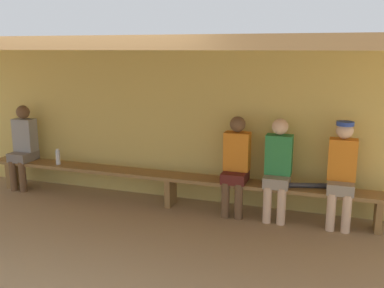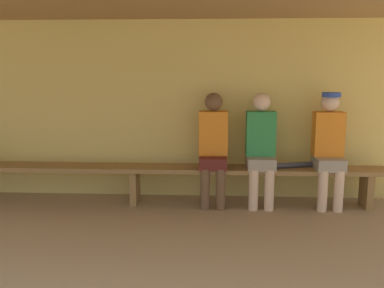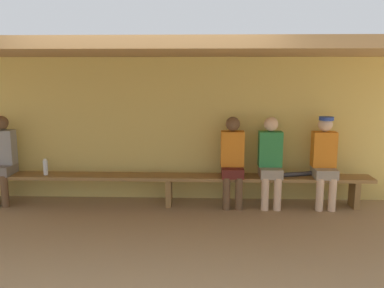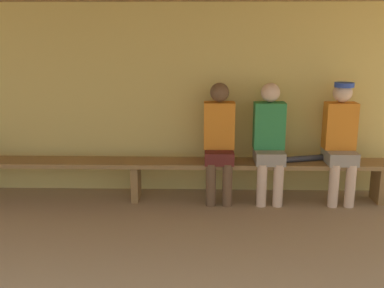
% 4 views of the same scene
% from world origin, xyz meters
% --- Properties ---
extents(ground_plane, '(24.00, 24.00, 0.00)m').
position_xyz_m(ground_plane, '(0.00, 0.00, 0.00)').
color(ground_plane, '#9E7F59').
extents(back_wall, '(8.00, 0.20, 2.20)m').
position_xyz_m(back_wall, '(0.00, 2.00, 1.10)').
color(back_wall, '#D8BC60').
rests_on(back_wall, ground).
extents(bench, '(6.00, 0.36, 0.46)m').
position_xyz_m(bench, '(0.00, 1.55, 0.39)').
color(bench, olive).
rests_on(bench, ground).
extents(player_with_sunglasses, '(0.34, 0.42, 1.34)m').
position_xyz_m(player_with_sunglasses, '(1.50, 1.55, 0.73)').
color(player_with_sunglasses, gray).
rests_on(player_with_sunglasses, ground).
extents(player_near_post, '(0.34, 0.42, 1.34)m').
position_xyz_m(player_near_post, '(0.94, 1.55, 0.73)').
color(player_near_post, '#591E19').
rests_on(player_near_post, ground).
extents(player_in_white, '(0.34, 0.42, 1.34)m').
position_xyz_m(player_in_white, '(2.28, 1.55, 0.75)').
color(player_in_white, gray).
rests_on(player_in_white, ground).
extents(baseball_bat, '(0.74, 0.26, 0.07)m').
position_xyz_m(baseball_bat, '(1.84, 1.55, 0.49)').
color(baseball_bat, '#333338').
rests_on(baseball_bat, bench).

